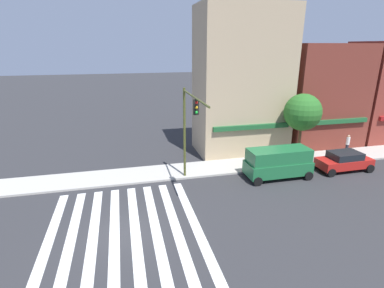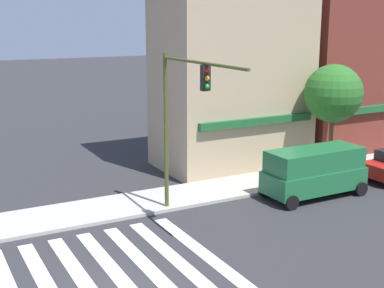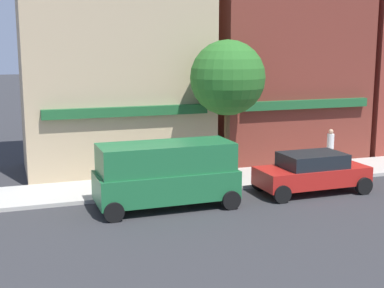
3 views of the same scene
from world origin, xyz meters
TOP-DOWN VIEW (x-y plane):
  - ground_plane at (0.00, 0.00)m, footprint 200.00×200.00m
  - sidewalk_left at (0.00, 7.50)m, footprint 120.00×3.00m
  - crosswalk_stripes at (0.00, 0.00)m, footprint 8.41×10.80m
  - storefront_row at (19.27, 11.50)m, footprint 25.80×5.30m
  - traffic_signal at (4.73, 4.93)m, footprint 0.32×6.35m
  - van_green at (11.70, 4.70)m, footprint 5.01×2.22m
  - sedan_red at (17.66, 4.70)m, footprint 4.42×2.02m
  - pedestrian_white_shirt at (20.56, 7.85)m, footprint 0.32×0.32m
  - street_tree at (15.20, 7.50)m, footprint 3.13×3.13m

SIDE VIEW (x-z plane):
  - ground_plane at x=0.00m, z-range 0.00..0.00m
  - crosswalk_stripes at x=0.00m, z-range 0.00..0.01m
  - sidewalk_left at x=0.00m, z-range 0.00..0.15m
  - sedan_red at x=17.66m, z-range 0.05..1.64m
  - pedestrian_white_shirt at x=20.56m, z-range 0.19..1.96m
  - van_green at x=11.70m, z-range 0.12..2.46m
  - street_tree at x=15.20m, z-range 1.48..7.30m
  - traffic_signal at x=4.73m, z-range 1.34..8.27m
  - storefront_row at x=19.27m, z-range -0.95..12.24m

